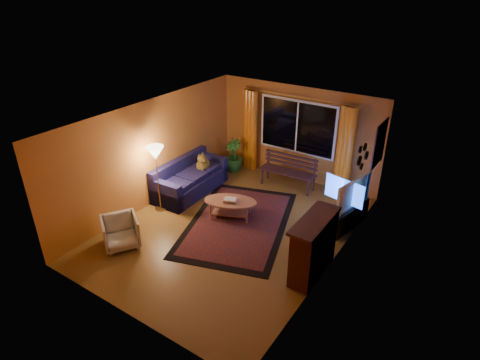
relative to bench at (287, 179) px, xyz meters
The scene contains 22 objects.
floor 2.37m from the bench, 92.38° to the right, with size 4.50×6.00×0.02m, color brown.
ceiling 3.29m from the bench, 92.38° to the right, with size 4.50×6.00×0.02m, color white.
wall_back 1.22m from the bench, 98.59° to the left, with size 4.50×0.02×2.50m, color #C0702C.
wall_left 3.49m from the bench, 134.96° to the right, with size 0.02×6.00×2.50m, color #C0702C.
wall_right 3.36m from the bench, 47.52° to the right, with size 0.02×6.00×2.50m, color #C0702C.
window 1.37m from the bench, 99.53° to the left, with size 2.00×0.02×1.30m, color black.
curtain_rod 2.11m from the bench, 100.30° to the left, with size 0.03×0.03×3.20m, color #BF8C3F.
curtain_left 1.78m from the bench, 160.28° to the left, with size 0.36×0.36×2.24m, color orange.
curtain_right 1.63m from the bench, 22.51° to the left, with size 0.36×0.36×2.24m, color orange.
bench is the anchor object (origin of this frame).
potted_plant 1.75m from the bench, behind, with size 0.51×0.51×0.91m, color #235B1E.
sofa 2.49m from the bench, 140.43° to the right, with size 0.89×2.08×0.84m, color #1B1746.
dog 2.21m from the bench, 149.12° to the right, with size 0.30×0.41×0.44m, color olive, non-canonical shape.
armchair 4.43m from the bench, 111.45° to the right, with size 0.68×0.64×0.70m, color beige.
floor_lamp 3.34m from the bench, 126.62° to the right, with size 0.27×0.27×1.60m, color #BF8C3F.
rug 2.14m from the bench, 92.65° to the right, with size 2.09×3.30×0.02m, color #732204.
coffee_table 2.05m from the bench, 100.89° to the right, with size 1.19×1.19×0.43m, color #A36751.
tv_console 2.12m from the bench, 25.96° to the right, with size 0.41×1.22×0.51m, color black.
television 2.21m from the bench, 25.96° to the right, with size 1.17×0.15×0.67m, color black.
fireplace 3.40m from the bench, 54.74° to the right, with size 0.40×1.20×1.10m, color maroon.
mirror_cluster 2.84m from the bench, 26.68° to the right, with size 0.06×0.60×0.56m, color black, non-canonical shape.
painting 2.56m from the bench, ahead, with size 0.04×0.76×0.96m, color orange.
Camera 1 is at (4.19, -6.00, 4.91)m, focal length 30.00 mm.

